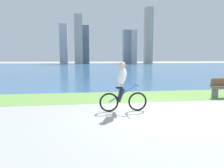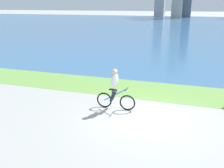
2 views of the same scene
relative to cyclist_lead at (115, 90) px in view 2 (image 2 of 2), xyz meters
The scene contains 4 objects.
ground_plane 1.68m from the cyclist_lead, 19.53° to the right, with size 300.00×300.00×0.00m, color #9E9E99.
grass_strip_bayside 3.18m from the cyclist_lead, 63.40° to the left, with size 120.00×2.84×0.01m, color #6B9947.
bay_water_surface 44.92m from the cyclist_lead, 88.24° to the left, with size 300.00×81.44×0.00m, color #386693.
cyclist_lead is the anchor object (origin of this frame).
Camera 2 is at (1.47, -8.64, 4.14)m, focal length 40.04 mm.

